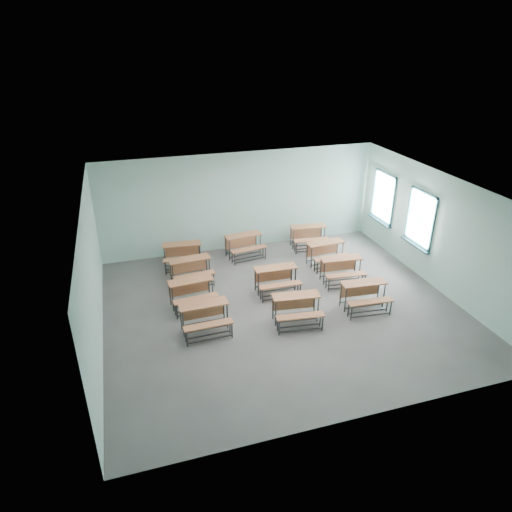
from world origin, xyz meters
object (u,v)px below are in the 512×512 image
at_px(desk_unit_r0c0, 205,314).
at_px(desk_unit_r0c2, 365,292).
at_px(desk_unit_r3c0, 182,252).
at_px(desk_unit_r1c1, 277,276).
at_px(desk_unit_r3c2, 309,234).
at_px(desk_unit_r2c2, 327,250).
at_px(desk_unit_r3c1, 244,243).
at_px(desk_unit_r0c1, 297,306).
at_px(desk_unit_r2c0, 191,267).
at_px(desk_unit_r1c2, 342,267).
at_px(desk_unit_r1c0, 192,290).

height_order(desk_unit_r0c0, desk_unit_r0c2, same).
bearing_deg(desk_unit_r0c0, desk_unit_r3c0, 88.09).
xyz_separation_m(desk_unit_r0c0, desk_unit_r1c1, (2.24, 1.26, 0.00)).
bearing_deg(desk_unit_r1c1, desk_unit_r3c2, 52.46).
height_order(desk_unit_r0c0, desk_unit_r1c1, same).
distance_m(desk_unit_r1c1, desk_unit_r2c2, 2.31).
distance_m(desk_unit_r2c2, desk_unit_r3c1, 2.60).
relative_size(desk_unit_r1c1, desk_unit_r3c1, 0.94).
bearing_deg(desk_unit_r1c1, desk_unit_r0c1, -89.46).
height_order(desk_unit_r2c0, desk_unit_r3c1, same).
relative_size(desk_unit_r0c1, desk_unit_r1c2, 1.01).
bearing_deg(desk_unit_r1c1, desk_unit_r1c0, -177.98).
bearing_deg(desk_unit_r3c1, desk_unit_r2c2, -37.94).
height_order(desk_unit_r2c2, desk_unit_r3c1, same).
bearing_deg(desk_unit_r3c1, desk_unit_r1c0, -138.49).
xyz_separation_m(desk_unit_r1c1, desk_unit_r2c2, (2.02, 1.12, 0.00)).
bearing_deg(desk_unit_r3c1, desk_unit_r3c2, -6.33).
height_order(desk_unit_r1c1, desk_unit_r2c2, same).
height_order(desk_unit_r0c2, desk_unit_r3c1, same).
bearing_deg(desk_unit_r1c2, desk_unit_r0c0, -157.79).
height_order(desk_unit_r3c0, desk_unit_r3c1, same).
height_order(desk_unit_r3c1, desk_unit_r3c2, same).
distance_m(desk_unit_r0c1, desk_unit_r1c2, 2.51).
bearing_deg(desk_unit_r0c2, desk_unit_r3c2, 92.60).
distance_m(desk_unit_r0c2, desk_unit_r3c1, 4.42).
relative_size(desk_unit_r2c0, desk_unit_r3c0, 0.99).
distance_m(desk_unit_r1c1, desk_unit_r3c1, 2.43).
height_order(desk_unit_r2c0, desk_unit_r3c0, same).
bearing_deg(desk_unit_r0c1, desk_unit_r3c0, 126.87).
bearing_deg(desk_unit_r2c0, desk_unit_r3c2, 12.35).
xyz_separation_m(desk_unit_r0c0, desk_unit_r3c0, (0.01, 3.56, 0.00)).
xyz_separation_m(desk_unit_r1c0, desk_unit_r3c0, (0.10, 2.33, 0.00)).
relative_size(desk_unit_r1c0, desk_unit_r1c2, 1.00).
distance_m(desk_unit_r0c0, desk_unit_r3c2, 5.65).
distance_m(desk_unit_r0c0, desk_unit_r3c1, 4.19).
relative_size(desk_unit_r2c2, desk_unit_r3c2, 0.97).
distance_m(desk_unit_r1c0, desk_unit_r1c2, 4.30).
relative_size(desk_unit_r0c2, desk_unit_r1c2, 0.99).
bearing_deg(desk_unit_r0c1, desk_unit_r2c0, 134.68).
bearing_deg(desk_unit_r0c2, desk_unit_r1c0, 165.53).
distance_m(desk_unit_r2c2, desk_unit_r3c2, 1.37).
relative_size(desk_unit_r1c2, desk_unit_r2c0, 1.01).
bearing_deg(desk_unit_r0c1, desk_unit_r1c0, 153.82).
bearing_deg(desk_unit_r3c2, desk_unit_r0c0, -132.08).
bearing_deg(desk_unit_r1c2, desk_unit_r3c2, 94.97).
height_order(desk_unit_r0c0, desk_unit_r3c1, same).
xyz_separation_m(desk_unit_r0c0, desk_unit_r2c2, (4.26, 2.37, 0.00)).
bearing_deg(desk_unit_r1c1, desk_unit_r3c1, 96.83).
bearing_deg(desk_unit_r3c2, desk_unit_r1c1, -122.32).
xyz_separation_m(desk_unit_r2c0, desk_unit_r3c2, (4.15, 1.26, 0.00)).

